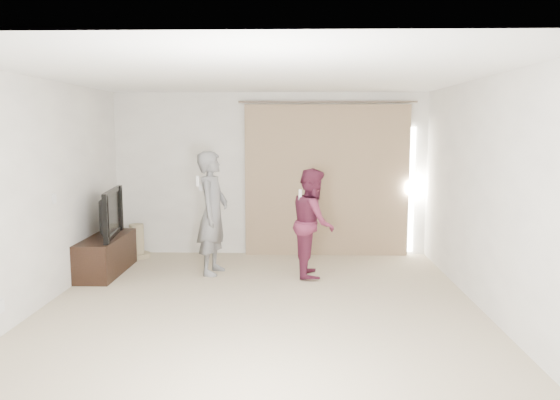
% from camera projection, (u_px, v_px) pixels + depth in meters
% --- Properties ---
extents(floor, '(5.50, 5.50, 0.00)m').
position_uv_depth(floor, '(260.00, 308.00, 6.21)').
color(floor, tan).
rests_on(floor, ground).
extents(wall_back, '(5.00, 0.04, 2.60)m').
position_uv_depth(wall_back, '(270.00, 174.00, 8.76)').
color(wall_back, white).
rests_on(wall_back, ground).
extents(wall_left, '(0.04, 5.50, 2.60)m').
position_uv_depth(wall_left, '(37.00, 194.00, 6.10)').
color(wall_left, white).
rests_on(wall_left, ground).
extents(ceiling, '(5.00, 5.50, 0.01)m').
position_uv_depth(ceiling, '(259.00, 75.00, 5.87)').
color(ceiling, white).
rests_on(ceiling, wall_back).
extents(curtain, '(2.80, 0.11, 2.46)m').
position_uv_depth(curtain, '(327.00, 181.00, 8.68)').
color(curtain, tan).
rests_on(curtain, ground).
extents(tv_console, '(0.47, 1.35, 0.52)m').
position_uv_depth(tv_console, '(106.00, 255.00, 7.69)').
color(tv_console, black).
rests_on(tv_console, ground).
extents(tv, '(0.31, 1.17, 0.67)m').
position_uv_depth(tv, '(105.00, 213.00, 7.61)').
color(tv, black).
rests_on(tv, tv_console).
extents(scratching_post, '(0.40, 0.40, 0.53)m').
position_uv_depth(scratching_post, '(137.00, 244.00, 8.62)').
color(scratching_post, tan).
rests_on(scratching_post, ground).
extents(person_man, '(0.51, 0.69, 1.72)m').
position_uv_depth(person_man, '(213.00, 213.00, 7.59)').
color(person_man, slate).
rests_on(person_man, ground).
extents(person_woman, '(0.58, 0.74, 1.49)m').
position_uv_depth(person_woman, '(313.00, 222.00, 7.50)').
color(person_woman, maroon).
rests_on(person_woman, ground).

